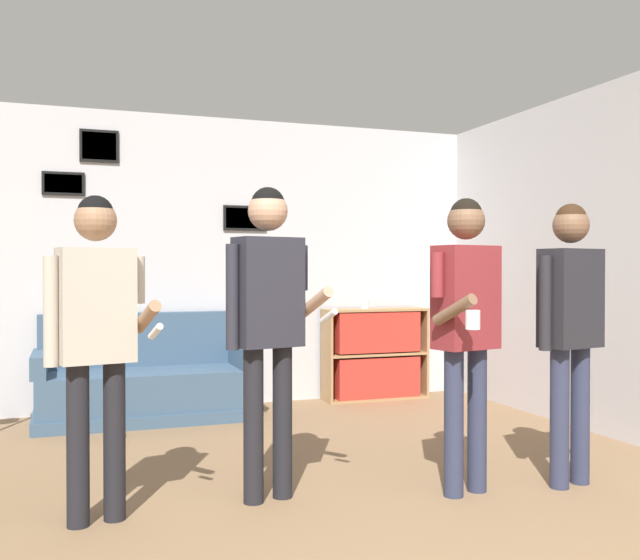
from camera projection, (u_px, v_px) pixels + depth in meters
wall_back at (216, 261)px, 6.70m from camera, size 7.50×0.08×2.70m
wall_right at (619, 259)px, 5.34m from camera, size 0.06×7.05×2.70m
couch at (144, 384)px, 6.09m from camera, size 1.78×0.80×0.89m
bookshelf at (375, 354)px, 7.01m from camera, size 1.04×0.30×0.89m
person_player_foreground_left at (96, 323)px, 3.55m from camera, size 0.55×0.42×1.64m
person_player_foreground_center at (268, 307)px, 3.91m from camera, size 0.55×0.44×1.73m
person_watcher_holding_cup at (466, 312)px, 4.02m from camera, size 0.49×0.49×1.68m
person_spectator_near_bookshelf at (570, 313)px, 4.18m from camera, size 0.49×0.27×1.66m
bottle_on_floor at (115, 429)px, 5.28m from camera, size 0.07×0.07×0.22m
drinking_cup at (365, 304)px, 6.97m from camera, size 0.08×0.08×0.09m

